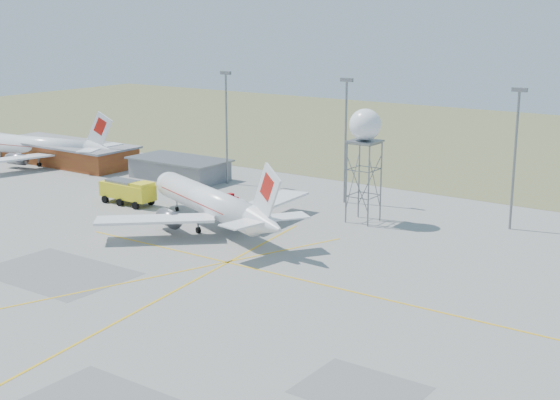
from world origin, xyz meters
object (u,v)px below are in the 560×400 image
Objects in this scene: radar_tower at (364,159)px; baggage_tug at (232,200)px; airliner_far at (42,147)px; fire_truck at (129,193)px; airliner_main at (211,203)px.

baggage_tug is at bearing -174.15° from radar_tower.
fire_truck is at bearing 149.20° from airliner_far.
airliner_far is 77.13m from radar_tower.
airliner_far reaches higher than fire_truck.
baggage_tug is (-7.10, 13.57, -3.17)m from airliner_main.
radar_tower is 1.69× the size of fire_truck.
radar_tower reaches higher than fire_truck.
baggage_tug is (13.35, 10.30, -1.34)m from fire_truck.
airliner_main reaches higher than baggage_tug.
radar_tower is at bearing 19.58° from baggage_tug.
baggage_tug is (-23.38, -2.40, -8.98)m from radar_tower.
airliner_far is 3.39× the size of fire_truck.
fire_truck is (-20.45, 3.27, -1.83)m from airliner_main.
airliner_main is 3.43× the size of fire_truck.
airliner_main is at bearing 152.58° from airliner_far.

